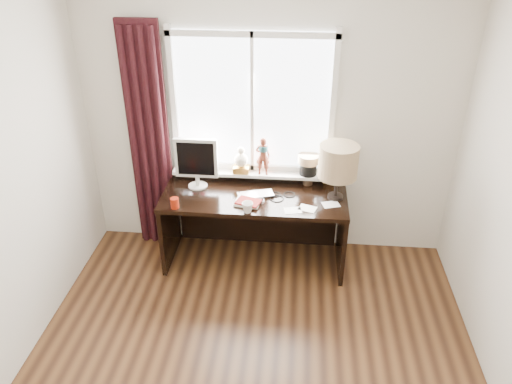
# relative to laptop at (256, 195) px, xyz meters

# --- Properties ---
(ceiling) EXTENTS (3.50, 4.00, 0.00)m
(ceiling) POSITION_rel_laptop_xyz_m (0.09, -1.61, 1.84)
(ceiling) COLOR white
(ceiling) RESTS_ON wall_back
(wall_back) EXTENTS (3.50, 0.00, 2.60)m
(wall_back) POSITION_rel_laptop_xyz_m (0.09, 0.39, 0.54)
(wall_back) COLOR beige
(wall_back) RESTS_ON ground
(laptop) EXTENTS (0.38, 0.30, 0.03)m
(laptop) POSITION_rel_laptop_xyz_m (0.00, 0.00, 0.00)
(laptop) COLOR silver
(laptop) RESTS_ON desk
(mug) EXTENTS (0.13, 0.13, 0.10)m
(mug) POSITION_rel_laptop_xyz_m (-0.05, -0.28, 0.04)
(mug) COLOR white
(mug) RESTS_ON desk
(red_cup) EXTENTS (0.07, 0.07, 0.10)m
(red_cup) POSITION_rel_laptop_xyz_m (-0.69, -0.27, 0.03)
(red_cup) COLOR maroon
(red_cup) RESTS_ON desk
(window) EXTENTS (1.52, 0.20, 1.40)m
(window) POSITION_rel_laptop_xyz_m (-0.05, 0.33, 0.54)
(window) COLOR white
(window) RESTS_ON ground
(curtain) EXTENTS (0.38, 0.09, 2.25)m
(curtain) POSITION_rel_laptop_xyz_m (-1.05, 0.29, 0.35)
(curtain) COLOR black
(curtain) RESTS_ON floor
(desk) EXTENTS (1.70, 0.70, 0.75)m
(desk) POSITION_rel_laptop_xyz_m (-0.01, 0.11, -0.26)
(desk) COLOR black
(desk) RESTS_ON floor
(monitor) EXTENTS (0.40, 0.18, 0.49)m
(monitor) POSITION_rel_laptop_xyz_m (-0.56, 0.13, 0.26)
(monitor) COLOR beige
(monitor) RESTS_ON desk
(notebook_stack) EXTENTS (0.25, 0.21, 0.03)m
(notebook_stack) POSITION_rel_laptop_xyz_m (-0.06, -0.15, 0.00)
(notebook_stack) COLOR beige
(notebook_stack) RESTS_ON desk
(brush_holder) EXTENTS (0.09, 0.09, 0.25)m
(brush_holder) POSITION_rel_laptop_xyz_m (0.47, 0.27, 0.05)
(brush_holder) COLOR black
(brush_holder) RESTS_ON desk
(icon_frame) EXTENTS (0.10, 0.03, 0.13)m
(icon_frame) POSITION_rel_laptop_xyz_m (0.67, 0.31, 0.05)
(icon_frame) COLOR gold
(icon_frame) RESTS_ON desk
(table_lamp) EXTENTS (0.35, 0.35, 0.52)m
(table_lamp) POSITION_rel_laptop_xyz_m (0.72, 0.03, 0.35)
(table_lamp) COLOR black
(table_lamp) RESTS_ON desk
(loose_papers) EXTENTS (0.51, 0.28, 0.00)m
(loose_papers) POSITION_rel_laptop_xyz_m (0.50, -0.17, -0.01)
(loose_papers) COLOR white
(loose_papers) RESTS_ON desk
(desk_cables) EXTENTS (0.26, 0.23, 0.01)m
(desk_cables) POSITION_rel_laptop_xyz_m (0.23, 0.01, -0.01)
(desk_cables) COLOR black
(desk_cables) RESTS_ON desk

